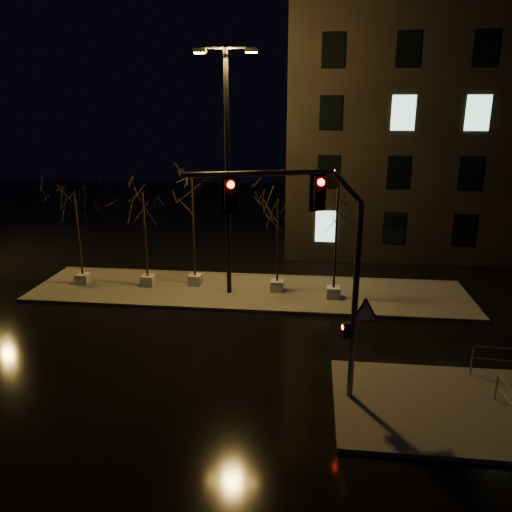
# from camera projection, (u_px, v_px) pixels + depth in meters

# --- Properties ---
(ground) EXTENTS (90.00, 90.00, 0.00)m
(ground) POSITION_uv_depth(u_px,v_px,m) (229.00, 346.00, 19.75)
(ground) COLOR black
(ground) RESTS_ON ground
(median) EXTENTS (22.00, 5.00, 0.15)m
(median) POSITION_uv_depth(u_px,v_px,m) (248.00, 291.00, 25.44)
(median) COLOR #4F4D47
(median) RESTS_ON ground
(sidewalk_corner) EXTENTS (7.00, 5.00, 0.15)m
(sidewalk_corner) POSITION_uv_depth(u_px,v_px,m) (447.00, 407.00, 15.58)
(sidewalk_corner) COLOR #4F4D47
(sidewalk_corner) RESTS_ON ground
(building) EXTENTS (25.00, 12.00, 15.00)m
(building) POSITION_uv_depth(u_px,v_px,m) (479.00, 132.00, 33.24)
(building) COLOR black
(building) RESTS_ON ground
(tree_0) EXTENTS (1.80, 1.80, 4.91)m
(tree_0) POSITION_uv_depth(u_px,v_px,m) (76.00, 214.00, 25.28)
(tree_0) COLOR #B4B2A8
(tree_0) RESTS_ON median
(tree_1) EXTENTS (1.80, 1.80, 5.02)m
(tree_1) POSITION_uv_depth(u_px,v_px,m) (144.00, 214.00, 24.99)
(tree_1) COLOR #B4B2A8
(tree_1) RESTS_ON median
(tree_2) EXTENTS (1.80, 1.80, 5.93)m
(tree_2) POSITION_uv_depth(u_px,v_px,m) (192.00, 200.00, 24.89)
(tree_2) COLOR #B4B2A8
(tree_2) RESTS_ON median
(tree_3) EXTENTS (1.80, 1.80, 4.83)m
(tree_3) POSITION_uv_depth(u_px,v_px,m) (278.00, 220.00, 24.25)
(tree_3) COLOR #B4B2A8
(tree_3) RESTS_ON median
(tree_4) EXTENTS (1.80, 1.80, 5.55)m
(tree_4) POSITION_uv_depth(u_px,v_px,m) (337.00, 213.00, 23.19)
(tree_4) COLOR #B4B2A8
(tree_4) RESTS_ON median
(traffic_signal_mast) EXTENTS (5.73, 1.77, 7.26)m
(traffic_signal_mast) POSITION_uv_depth(u_px,v_px,m) (320.00, 255.00, 14.53)
(traffic_signal_mast) COLOR #5C5E64
(traffic_signal_mast) RESTS_ON sidewalk_corner
(streetlight_main) EXTENTS (2.87, 0.41, 11.51)m
(streetlight_main) POSITION_uv_depth(u_px,v_px,m) (227.00, 159.00, 23.21)
(streetlight_main) COLOR black
(streetlight_main) RESTS_ON median
(guard_rail_a) EXTENTS (2.50, 0.23, 1.08)m
(guard_rail_a) POSITION_uv_depth(u_px,v_px,m) (510.00, 358.00, 16.99)
(guard_rail_a) COLOR #5C5E64
(guard_rail_a) RESTS_ON sidewalk_corner
(guard_rail_b) EXTENTS (0.20, 1.89, 0.90)m
(guard_rail_b) POSITION_uv_depth(u_px,v_px,m) (510.00, 400.00, 14.81)
(guard_rail_b) COLOR #5C5E64
(guard_rail_b) RESTS_ON sidewalk_corner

